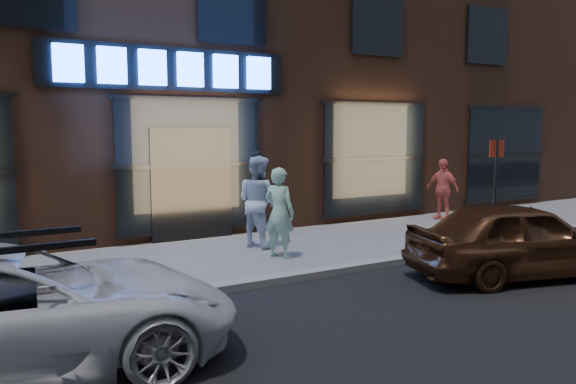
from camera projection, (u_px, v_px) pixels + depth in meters
The scene contains 9 objects.
ground at pixel (282, 282), 8.76m from camera, with size 90.00×90.00×0.00m, color slate.
curb at pixel (282, 279), 8.76m from camera, with size 60.00×0.25×0.12m, color gray.
storefront_building at pixel (135, 24), 15.03m from camera, with size 30.20×8.28×10.30m.
man_bowtie at pixel (279, 213), 10.36m from camera, with size 0.61×0.40×1.68m, color #9ED0AE.
man_cap at pixel (258, 201), 11.30m from camera, with size 0.90×0.70×1.85m, color white.
passerby at pixel (442, 189), 14.67m from camera, with size 0.93×0.39×1.59m, color #F77266.
white_suv at pixel (5, 312), 5.45m from camera, with size 2.10×4.54×1.26m, color silver.
gold_sedan at pixel (520, 239), 8.99m from camera, with size 1.47×3.65×1.24m, color brown.
sign_post at pixel (495, 181), 11.41m from camera, with size 0.35×0.09×2.17m.
Camera 1 is at (-4.21, -7.43, 2.42)m, focal length 35.00 mm.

